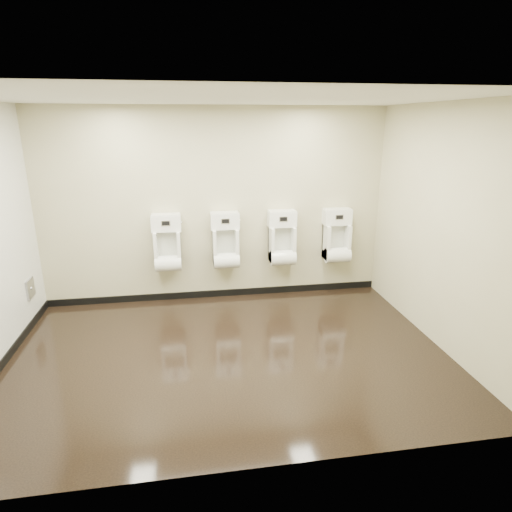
{
  "coord_description": "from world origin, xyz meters",
  "views": [
    {
      "loc": [
        -0.39,
        -4.39,
        2.58
      ],
      "look_at": [
        0.4,
        0.55,
        1.0
      ],
      "focal_mm": 30.0,
      "sensor_mm": 36.0,
      "label": 1
    }
  ],
  "objects_px": {
    "urinal_3": "(337,240)",
    "urinal_0": "(168,247)",
    "urinal_2": "(282,242)",
    "urinal_1": "(226,244)",
    "access_panel": "(30,288)"
  },
  "relations": [
    {
      "from": "urinal_0",
      "to": "urinal_1",
      "type": "bearing_deg",
      "value": 0.0
    },
    {
      "from": "urinal_2",
      "to": "urinal_1",
      "type": "bearing_deg",
      "value": 180.0
    },
    {
      "from": "urinal_2",
      "to": "urinal_3",
      "type": "distance_m",
      "value": 0.85
    },
    {
      "from": "urinal_1",
      "to": "urinal_3",
      "type": "relative_size",
      "value": 1.0
    },
    {
      "from": "access_panel",
      "to": "urinal_1",
      "type": "bearing_deg",
      "value": 8.93
    },
    {
      "from": "access_panel",
      "to": "urinal_1",
      "type": "xyz_separation_m",
      "value": [
        2.6,
        0.41,
        0.36
      ]
    },
    {
      "from": "urinal_0",
      "to": "urinal_2",
      "type": "xyz_separation_m",
      "value": [
        1.68,
        0.0,
        0.0
      ]
    },
    {
      "from": "access_panel",
      "to": "urinal_0",
      "type": "xyz_separation_m",
      "value": [
        1.77,
        0.41,
        0.36
      ]
    },
    {
      "from": "urinal_0",
      "to": "urinal_3",
      "type": "relative_size",
      "value": 1.0
    },
    {
      "from": "urinal_0",
      "to": "urinal_1",
      "type": "distance_m",
      "value": 0.83
    },
    {
      "from": "urinal_0",
      "to": "urinal_2",
      "type": "bearing_deg",
      "value": 0.0
    },
    {
      "from": "urinal_1",
      "to": "urinal_2",
      "type": "bearing_deg",
      "value": 0.0
    },
    {
      "from": "urinal_3",
      "to": "urinal_0",
      "type": "bearing_deg",
      "value": 180.0
    },
    {
      "from": "urinal_1",
      "to": "urinal_2",
      "type": "relative_size",
      "value": 1.0
    },
    {
      "from": "access_panel",
      "to": "urinal_3",
      "type": "relative_size",
      "value": 0.31
    }
  ]
}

